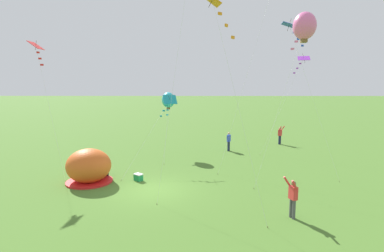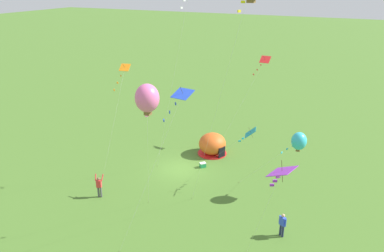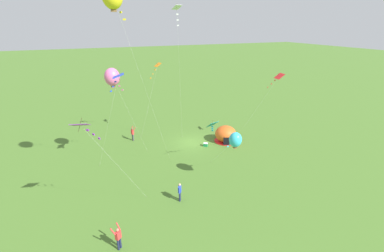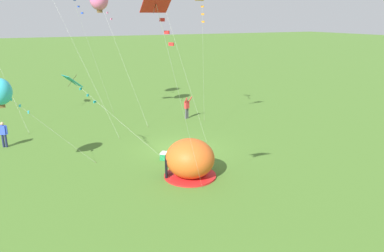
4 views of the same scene
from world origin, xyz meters
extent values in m
plane|color=#477028|center=(0.00, 0.00, 0.00)|extent=(300.00, 300.00, 0.00)
ellipsoid|color=#D8591E|center=(-4.16, 1.31, 1.05)|extent=(2.70, 2.60, 2.10)
cylinder|color=red|center=(-4.16, 1.31, 0.05)|extent=(2.81, 2.81, 0.10)
cube|color=black|center=(-3.67, 2.49, 0.55)|extent=(0.78, 0.42, 1.10)
cube|color=#1E8C4C|center=(-1.18, 1.64, 0.19)|extent=(0.63, 0.61, 0.38)
cube|color=white|center=(-1.18, 1.64, 0.41)|extent=(0.64, 0.62, 0.06)
cylinder|color=#4C4C51|center=(6.82, -3.69, 0.44)|extent=(0.15, 0.15, 0.88)
cylinder|color=#4C4C51|center=(6.76, -3.51, 0.44)|extent=(0.15, 0.15, 0.88)
cube|color=red|center=(6.79, -3.60, 1.18)|extent=(0.35, 0.44, 0.60)
sphere|color=brown|center=(6.79, -3.60, 1.61)|extent=(0.22, 0.22, 0.22)
cylinder|color=red|center=(6.74, -3.90, 1.64)|extent=(0.37, 0.26, 0.50)
cylinder|color=red|center=(6.56, -3.40, 1.64)|extent=(0.39, 0.15, 0.50)
cylinder|color=#1E2347|center=(5.48, 10.38, 0.44)|extent=(0.15, 0.15, 0.88)
cylinder|color=#1E2347|center=(5.39, 10.20, 0.44)|extent=(0.15, 0.15, 0.88)
cube|color=blue|center=(5.44, 10.29, 1.18)|extent=(0.39, 0.45, 0.60)
sphere|color=tan|center=(5.44, 10.29, 1.61)|extent=(0.22, 0.22, 0.22)
cylinder|color=blue|center=(5.32, 10.07, 1.18)|extent=(0.09, 0.09, 0.58)
cylinder|color=silver|center=(4.29, -3.82, 4.79)|extent=(2.34, 1.50, 9.58)
cylinder|color=brown|center=(5.45, -4.57, 0.03)|extent=(0.03, 0.03, 0.06)
cube|color=orange|center=(3.44, -3.28, 8.97)|extent=(0.19, 0.18, 0.12)
cube|color=orange|center=(3.70, -3.45, 8.46)|extent=(0.16, 0.20, 0.12)
cube|color=orange|center=(3.96, -3.61, 7.94)|extent=(0.17, 0.19, 0.12)
cylinder|color=silver|center=(0.02, 7.72, 2.33)|extent=(0.05, 4.47, 4.66)
cylinder|color=brown|center=(0.03, 5.49, 0.03)|extent=(0.03, 0.03, 0.06)
ellipsoid|color=#33B7D1|center=(0.00, 9.96, 4.66)|extent=(1.14, 1.14, 1.37)
cube|color=brown|center=(0.00, 9.96, 3.94)|extent=(0.29, 0.29, 0.21)
cube|color=#33B7D1|center=(0.00, 9.52, 4.21)|extent=(0.21, 0.11, 0.12)
cube|color=#33B7D1|center=(0.00, 9.14, 3.84)|extent=(0.21, 0.12, 0.12)
cube|color=#33B7D1|center=(0.01, 8.77, 3.46)|extent=(0.21, 0.10, 0.12)
cylinder|color=silver|center=(10.07, 9.93, 4.19)|extent=(4.23, 2.46, 8.37)
cylinder|color=brown|center=(7.96, 8.71, 0.03)|extent=(0.03, 0.03, 0.06)
cylinder|color=silver|center=(6.51, 5.73, 7.93)|extent=(5.21, 5.47, 15.87)
cylinder|color=brown|center=(3.91, 3.00, 0.03)|extent=(0.03, 0.03, 0.06)
cylinder|color=silver|center=(-0.91, 3.98, 2.44)|extent=(2.73, 4.73, 4.88)
cylinder|color=brown|center=(-2.27, 1.62, 0.03)|extent=(0.03, 0.03, 0.06)
cube|color=teal|center=(0.45, 6.35, 4.87)|extent=(1.18, 1.03, 0.66)
cylinder|color=#332314|center=(0.45, 6.35, 4.88)|extent=(0.30, 0.50, 0.68)
cube|color=teal|center=(0.23, 5.96, 4.44)|extent=(0.20, 0.17, 0.12)
cube|color=teal|center=(0.05, 5.64, 4.07)|extent=(0.20, 0.16, 0.12)
cube|color=teal|center=(-0.14, 5.31, 3.71)|extent=(0.18, 0.19, 0.12)
cylinder|color=silver|center=(10.09, 3.15, 5.02)|extent=(2.55, 3.27, 10.04)
cylinder|color=brown|center=(11.36, 1.52, 0.03)|extent=(0.03, 0.03, 0.06)
cube|color=blue|center=(9.07, 4.46, 9.49)|extent=(0.20, 0.17, 0.12)
cube|color=blue|center=(9.28, 4.19, 9.02)|extent=(0.20, 0.15, 0.12)
cube|color=blue|center=(9.49, 3.92, 8.56)|extent=(0.20, 0.16, 0.12)
cylinder|color=silver|center=(1.46, 0.02, 7.81)|extent=(1.99, 4.36, 15.62)
cylinder|color=brown|center=(0.47, -2.15, 0.03)|extent=(0.03, 0.03, 0.06)
cylinder|color=silver|center=(-7.19, 3.03, 4.35)|extent=(3.05, 3.39, 8.70)
cylinder|color=brown|center=(-5.67, 1.34, 0.03)|extent=(0.03, 0.03, 0.06)
cube|color=red|center=(-8.71, 4.72, 8.70)|extent=(0.84, 0.98, 0.56)
cylinder|color=#332314|center=(-8.71, 4.72, 8.71)|extent=(0.31, 0.34, 0.62)
cube|color=red|center=(-8.43, 4.41, 8.19)|extent=(0.21, 0.14, 0.12)
cube|color=red|center=(-8.19, 4.14, 7.75)|extent=(0.20, 0.16, 0.12)
cube|color=red|center=(-7.96, 3.88, 7.32)|extent=(0.19, 0.18, 0.12)
cylinder|color=silver|center=(7.46, 1.44, 4.79)|extent=(3.33, 2.45, 9.59)
cylinder|color=brown|center=(5.80, 0.22, 0.03)|extent=(0.03, 0.03, 0.06)
cube|color=brown|center=(9.12, 2.66, 8.70)|extent=(0.35, 0.35, 0.25)
cube|color=pink|center=(8.79, 2.41, 9.04)|extent=(0.13, 0.21, 0.12)
cube|color=pink|center=(8.51, 2.21, 8.58)|extent=(0.20, 0.16, 0.12)
cube|color=pink|center=(8.24, 2.01, 8.12)|extent=(0.19, 0.18, 0.12)
camera|label=1|loc=(2.40, -16.51, 5.97)|focal=28.00mm
camera|label=2|loc=(26.38, 13.74, 15.95)|focal=35.00mm
camera|label=3|loc=(11.54, 27.40, 14.17)|focal=24.00mm
camera|label=4|loc=(-20.96, 9.31, 8.29)|focal=35.00mm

